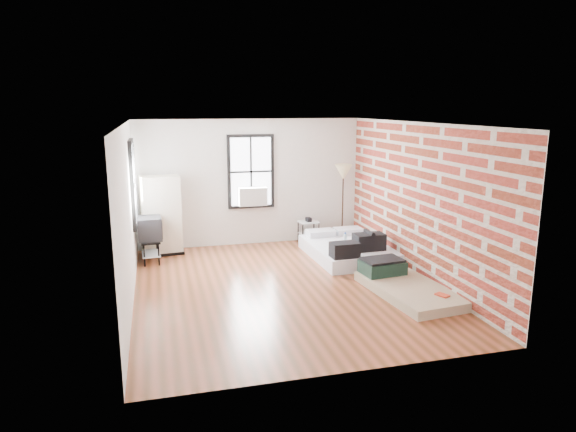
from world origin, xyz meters
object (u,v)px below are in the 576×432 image
object	(u,v)px
mattress_bare	(403,284)
tv_stand	(150,230)
mattress_main	(349,249)
wardrobe	(161,216)
side_table	(308,226)
floor_lamp	(343,176)

from	to	relation	value
mattress_bare	tv_stand	distance (m)	5.01
mattress_main	tv_stand	bearing A→B (deg)	168.34
wardrobe	tv_stand	bearing A→B (deg)	-118.79
mattress_main	tv_stand	distance (m)	4.05
tv_stand	mattress_main	bearing A→B (deg)	-12.83
mattress_bare	tv_stand	world-z (taller)	tv_stand
mattress_bare	side_table	xyz separation A→B (m)	(-0.64, 3.42, 0.26)
mattress_main	wardrobe	world-z (taller)	wardrobe
mattress_bare	mattress_main	bearing A→B (deg)	88.52
mattress_main	wardrobe	xyz separation A→B (m)	(-3.73, 1.25, 0.64)
side_table	floor_lamp	size ratio (longest dim) A/B	0.33
mattress_main	side_table	bearing A→B (deg)	108.02
mattress_main	floor_lamp	bearing A→B (deg)	74.14
wardrobe	side_table	xyz separation A→B (m)	(3.25, 0.07, -0.44)
mattress_main	floor_lamp	distance (m)	1.87
floor_lamp	tv_stand	size ratio (longest dim) A/B	1.93
mattress_main	side_table	size ratio (longest dim) A/B	3.63
wardrobe	side_table	distance (m)	3.28
mattress_bare	tv_stand	size ratio (longest dim) A/B	2.25
wardrobe	floor_lamp	world-z (taller)	floor_lamp
wardrobe	tv_stand	size ratio (longest dim) A/B	1.80
mattress_bare	floor_lamp	world-z (taller)	floor_lamp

